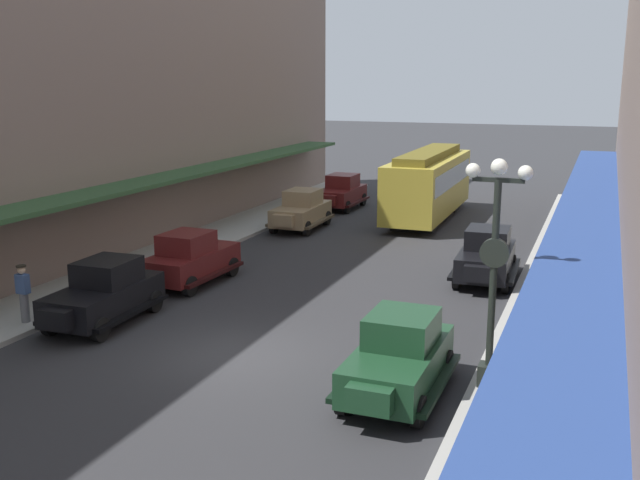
# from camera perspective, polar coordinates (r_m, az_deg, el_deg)

# --- Properties ---
(ground_plane) EXTENTS (200.00, 200.00, 0.00)m
(ground_plane) POSITION_cam_1_polar(r_m,az_deg,el_deg) (19.21, -6.61, -8.89)
(ground_plane) COLOR #2D2D30
(sidewalk_left) EXTENTS (3.00, 60.00, 0.15)m
(sidewalk_left) POSITION_cam_1_polar(r_m,az_deg,el_deg) (23.49, -23.10, -5.63)
(sidewalk_left) COLOR #A8A59E
(sidewalk_left) RESTS_ON ground
(sidewalk_right) EXTENTS (3.00, 60.00, 0.15)m
(sidewalk_right) POSITION_cam_1_polar(r_m,az_deg,el_deg) (17.22, 16.54, -11.68)
(sidewalk_right) COLOR #A8A59E
(sidewalk_right) RESTS_ON ground
(parked_car_0) EXTENTS (2.14, 4.26, 1.84)m
(parked_car_0) POSITION_cam_1_polar(r_m,az_deg,el_deg) (39.96, 1.68, 3.82)
(parked_car_0) COLOR #591919
(parked_car_0) RESTS_ON ground
(parked_car_1) EXTENTS (2.27, 4.31, 1.84)m
(parked_car_1) POSITION_cam_1_polar(r_m,az_deg,el_deg) (22.12, -16.45, -3.86)
(parked_car_1) COLOR black
(parked_car_1) RESTS_ON ground
(parked_car_2) EXTENTS (2.15, 4.26, 1.84)m
(parked_car_2) POSITION_cam_1_polar(r_m,az_deg,el_deg) (16.62, 6.16, -8.87)
(parked_car_2) COLOR #193D23
(parked_car_2) RESTS_ON ground
(parked_car_3) EXTENTS (2.28, 4.31, 1.84)m
(parked_car_3) POSITION_cam_1_polar(r_m,az_deg,el_deg) (26.26, 12.83, -1.10)
(parked_car_3) COLOR black
(parked_car_3) RESTS_ON ground
(parked_car_4) EXTENTS (2.22, 4.29, 1.84)m
(parked_car_4) POSITION_cam_1_polar(r_m,az_deg,el_deg) (34.44, -1.47, 2.41)
(parked_car_4) COLOR #997F5B
(parked_car_4) RESTS_ON ground
(parked_car_5) EXTENTS (2.26, 4.30, 1.84)m
(parked_car_5) POSITION_cam_1_polar(r_m,az_deg,el_deg) (25.63, -10.04, -1.31)
(parked_car_5) COLOR #591919
(parked_car_5) RESTS_ON ground
(streetcar) EXTENTS (2.63, 9.63, 3.46)m
(streetcar) POSITION_cam_1_polar(r_m,az_deg,el_deg) (37.10, 8.43, 4.51)
(streetcar) COLOR gold
(streetcar) RESTS_ON ground
(lamp_post_with_clock) EXTENTS (1.42, 0.44, 5.16)m
(lamp_post_with_clock) POSITION_cam_1_polar(r_m,az_deg,el_deg) (16.49, 13.39, -1.86)
(lamp_post_with_clock) COLOR black
(lamp_post_with_clock) RESTS_ON sidewalk_right
(fire_hydrant) EXTENTS (0.24, 0.24, 0.82)m
(fire_hydrant) POSITION_cam_1_polar(r_m,az_deg,el_deg) (25.54, -15.07, -2.49)
(fire_hydrant) COLOR #B21E19
(fire_hydrant) RESTS_ON sidewalk_left
(pedestrian_0) EXTENTS (0.36, 0.24, 1.64)m
(pedestrian_0) POSITION_cam_1_polar(r_m,az_deg,el_deg) (19.05, 19.42, -6.56)
(pedestrian_0) COLOR #4C4238
(pedestrian_0) RESTS_ON sidewalk_right
(pedestrian_1) EXTENTS (0.36, 0.28, 1.67)m
(pedestrian_1) POSITION_cam_1_polar(r_m,az_deg,el_deg) (22.47, -22.09, -3.84)
(pedestrian_1) COLOR slate
(pedestrian_1) RESTS_ON sidewalk_left
(pedestrian_2) EXTENTS (0.36, 0.28, 1.67)m
(pedestrian_2) POSITION_cam_1_polar(r_m,az_deg,el_deg) (33.27, 20.96, 1.34)
(pedestrian_2) COLOR #2D2D33
(pedestrian_2) RESTS_ON sidewalk_right
(pedestrian_3) EXTENTS (0.36, 0.28, 1.67)m
(pedestrian_3) POSITION_cam_1_polar(r_m,az_deg,el_deg) (28.98, 20.16, -0.15)
(pedestrian_3) COLOR #2D2D33
(pedestrian_3) RESTS_ON sidewalk_right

